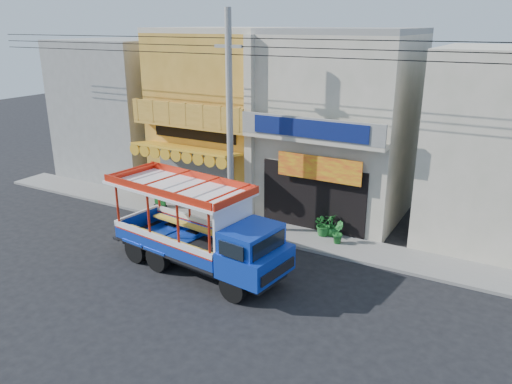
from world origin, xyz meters
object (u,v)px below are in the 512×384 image
potted_plant_c (332,225)px  utility_pole (233,114)px  green_sign (160,198)px  potted_plant_b (338,232)px  songthaew_truck (208,233)px  potted_plant_a (324,224)px

potted_plant_c → utility_pole: bearing=-74.5°
green_sign → potted_plant_b: bearing=1.5°
potted_plant_b → utility_pole: bearing=81.2°
potted_plant_b → potted_plant_c: size_ratio=0.96×
songthaew_truck → potted_plant_a: 5.54m
potted_plant_c → potted_plant_b: bearing=36.0°
potted_plant_a → green_sign: bearing=143.4°
green_sign → potted_plant_c: 8.42m
potted_plant_a → potted_plant_b: 0.88m
utility_pole → potted_plant_a: size_ratio=28.86×
utility_pole → potted_plant_a: (3.55, 1.27, -4.43)m
potted_plant_a → potted_plant_c: size_ratio=1.05×
potted_plant_a → potted_plant_b: potted_plant_a is taller
utility_pole → green_sign: 6.40m
potted_plant_b → songthaew_truck: bearing=125.6°
potted_plant_a → potted_plant_c: bearing=-22.1°
green_sign → potted_plant_b: green_sign is taller
songthaew_truck → potted_plant_c: (2.65, 5.02, -0.98)m
green_sign → songthaew_truck: bearing=-36.6°
utility_pole → green_sign: utility_pole is taller
songthaew_truck → green_sign: bearing=143.4°
utility_pole → songthaew_truck: size_ratio=3.90×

